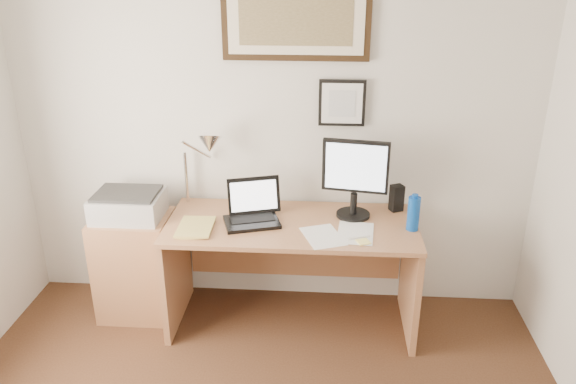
# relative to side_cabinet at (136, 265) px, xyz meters

# --- Properties ---
(wall_back) EXTENTS (3.50, 0.02, 2.50)m
(wall_back) POSITION_rel_side_cabinet_xyz_m (0.92, 0.32, 0.89)
(wall_back) COLOR silver
(wall_back) RESTS_ON ground
(side_cabinet) EXTENTS (0.50, 0.40, 0.73)m
(side_cabinet) POSITION_rel_side_cabinet_xyz_m (0.00, 0.00, 0.00)
(side_cabinet) COLOR #98633F
(side_cabinet) RESTS_ON floor
(water_bottle) EXTENTS (0.08, 0.08, 0.22)m
(water_bottle) POSITION_rel_side_cabinet_xyz_m (1.82, -0.09, 0.49)
(water_bottle) COLOR #0C43A1
(water_bottle) RESTS_ON desk
(bottle_cap) EXTENTS (0.04, 0.04, 0.02)m
(bottle_cap) POSITION_rel_side_cabinet_xyz_m (1.82, -0.09, 0.61)
(bottle_cap) COLOR #0C43A1
(bottle_cap) RESTS_ON water_bottle
(speaker) EXTENTS (0.10, 0.10, 0.18)m
(speaker) POSITION_rel_side_cabinet_xyz_m (1.75, 0.19, 0.47)
(speaker) COLOR black
(speaker) RESTS_ON desk
(paper_sheet_a) EXTENTS (0.30, 0.36, 0.00)m
(paper_sheet_a) POSITION_rel_side_cabinet_xyz_m (1.27, -0.22, 0.39)
(paper_sheet_a) COLOR white
(paper_sheet_a) RESTS_ON desk
(paper_sheet_b) EXTENTS (0.25, 0.33, 0.00)m
(paper_sheet_b) POSITION_rel_side_cabinet_xyz_m (1.47, -0.17, 0.39)
(paper_sheet_b) COLOR white
(paper_sheet_b) RESTS_ON desk
(sticky_pad) EXTENTS (0.09, 0.09, 0.01)m
(sticky_pad) POSITION_rel_side_cabinet_xyz_m (1.51, -0.29, 0.39)
(sticky_pad) COLOR #FFEE78
(sticky_pad) RESTS_ON desk
(marker_pen) EXTENTS (0.14, 0.06, 0.02)m
(marker_pen) POSITION_rel_side_cabinet_xyz_m (1.49, -0.24, 0.39)
(marker_pen) COLOR silver
(marker_pen) RESTS_ON desk
(book) EXTENTS (0.22, 0.30, 0.02)m
(book) POSITION_rel_side_cabinet_xyz_m (0.37, -0.18, 0.40)
(book) COLOR tan
(book) RESTS_ON desk
(desk) EXTENTS (1.60, 0.70, 0.75)m
(desk) POSITION_rel_side_cabinet_xyz_m (1.07, 0.04, 0.15)
(desk) COLOR #98633F
(desk) RESTS_ON floor
(laptop) EXTENTS (0.40, 0.39, 0.26)m
(laptop) POSITION_rel_side_cabinet_xyz_m (0.82, -0.03, 0.44)
(laptop) COLOR black
(laptop) RESTS_ON desk
(lcd_monitor) EXTENTS (0.42, 0.22, 0.52)m
(lcd_monitor) POSITION_rel_side_cabinet_xyz_m (1.46, 0.07, 0.68)
(lcd_monitor) COLOR black
(lcd_monitor) RESTS_ON desk
(printer) EXTENTS (0.44, 0.34, 0.18)m
(printer) POSITION_rel_side_cabinet_xyz_m (-0.01, 0.01, 0.45)
(printer) COLOR #A7A7AA
(printer) RESTS_ON side_cabinet
(desk_lamp) EXTENTS (0.29, 0.27, 0.53)m
(desk_lamp) POSITION_rel_side_cabinet_xyz_m (0.51, 0.13, 0.82)
(desk_lamp) COLOR silver
(desk_lamp) RESTS_ON desk
(picture_large) EXTENTS (0.92, 0.04, 0.47)m
(picture_large) POSITION_rel_side_cabinet_xyz_m (1.07, 0.29, 1.59)
(picture_large) COLOR black
(picture_large) RESTS_ON wall_back
(picture_small) EXTENTS (0.30, 0.03, 0.30)m
(picture_small) POSITION_rel_side_cabinet_xyz_m (1.37, 0.29, 1.09)
(picture_small) COLOR black
(picture_small) RESTS_ON wall_back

